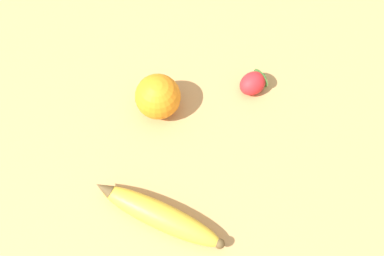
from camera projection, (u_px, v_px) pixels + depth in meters
ground_plane at (234, 223)px, 0.61m from camera, size 3.00×3.00×0.00m
banana at (159, 215)px, 0.60m from camera, size 0.19×0.05×0.04m
orange at (158, 97)px, 0.66m from camera, size 0.07×0.07×0.07m
strawberry at (254, 82)px, 0.68m from camera, size 0.05×0.06×0.03m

